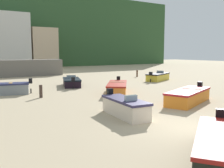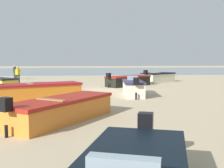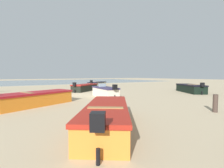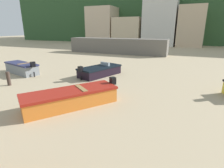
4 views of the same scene
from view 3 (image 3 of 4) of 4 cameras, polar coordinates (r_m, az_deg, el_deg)
ground_plane at (r=16.24m, az=-12.83°, el=-3.77°), size 160.00×160.00×0.00m
tidal_water at (r=51.47m, az=-26.84°, el=0.73°), size 80.00×36.00×0.06m
boat_cream_3 at (r=13.50m, az=-2.67°, el=-3.04°), size 1.48×3.73×1.25m
boat_black_4 at (r=19.38m, az=-10.17°, el=-1.31°), size 4.30×3.68×1.19m
boat_orange_5 at (r=11.05m, az=-26.75°, el=-4.95°), size 4.93×3.26×1.20m
boat_orange_6 at (r=5.85m, az=-1.96°, el=-11.87°), size 3.95×4.68×1.16m
boat_cream_8 at (r=24.26m, az=-5.59°, el=-0.27°), size 3.84×3.35×1.27m
boat_black_9 at (r=19.64m, az=27.48°, el=-1.47°), size 3.57×4.41×1.25m
mooring_post_near_water at (r=9.78m, az=34.43°, el=-6.04°), size 0.24×0.24×0.95m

